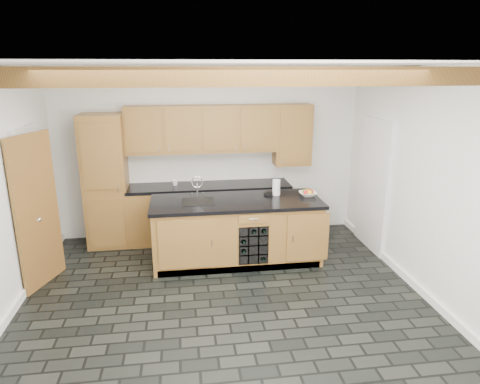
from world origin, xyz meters
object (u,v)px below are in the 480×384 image
object	(u,v)px
kitchen_scale	(270,193)
fruit_bowl	(308,194)
paper_towel	(276,187)
island	(237,231)

from	to	relation	value
kitchen_scale	fruit_bowl	distance (m)	0.57
fruit_bowl	paper_towel	bearing A→B (deg)	164.15
island	kitchen_scale	distance (m)	0.75
kitchen_scale	island	bearing A→B (deg)	-173.98
kitchen_scale	paper_towel	world-z (taller)	paper_towel
island	paper_towel	xyz separation A→B (m)	(0.62, 0.20, 0.58)
paper_towel	island	bearing A→B (deg)	-162.43
kitchen_scale	fruit_bowl	world-z (taller)	fruit_bowl
island	kitchen_scale	bearing A→B (deg)	22.36
island	paper_towel	world-z (taller)	paper_towel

